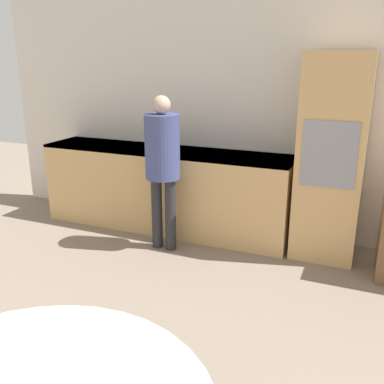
# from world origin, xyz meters

# --- Properties ---
(wall_back) EXTENTS (6.81, 0.05, 2.60)m
(wall_back) POSITION_xyz_m (0.00, 5.02, 1.30)
(wall_back) COLOR silver
(wall_back) RESTS_ON ground_plane
(kitchen_counter) EXTENTS (2.87, 0.60, 0.93)m
(kitchen_counter) POSITION_xyz_m (-1.12, 4.67, 0.48)
(kitchen_counter) COLOR tan
(kitchen_counter) RESTS_ON ground_plane
(oven_unit) EXTENTS (0.60, 0.59, 1.96)m
(oven_unit) POSITION_xyz_m (0.66, 4.68, 0.98)
(oven_unit) COLOR tan
(oven_unit) RESTS_ON ground_plane
(person_standing) EXTENTS (0.34, 0.34, 1.57)m
(person_standing) POSITION_xyz_m (-0.88, 4.16, 0.97)
(person_standing) COLOR #262628
(person_standing) RESTS_ON ground_plane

